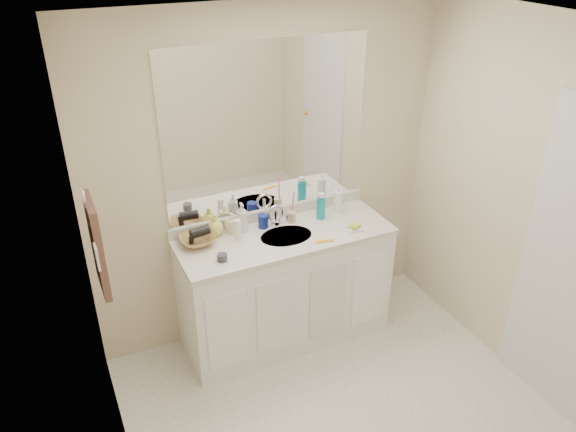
# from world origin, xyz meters

# --- Properties ---
(floor) EXTENTS (2.60, 2.60, 0.00)m
(floor) POSITION_xyz_m (0.00, 0.00, 0.00)
(floor) COLOR silver
(floor) RESTS_ON ground
(ceiling) EXTENTS (2.60, 2.60, 0.02)m
(ceiling) POSITION_xyz_m (0.00, 0.00, 2.40)
(ceiling) COLOR white
(ceiling) RESTS_ON wall_back
(wall_back) EXTENTS (2.60, 0.02, 2.40)m
(wall_back) POSITION_xyz_m (0.00, 1.30, 1.20)
(wall_back) COLOR beige
(wall_back) RESTS_ON floor
(wall_left) EXTENTS (0.02, 2.60, 2.40)m
(wall_left) POSITION_xyz_m (-1.30, 0.00, 1.20)
(wall_left) COLOR beige
(wall_left) RESTS_ON floor
(wall_right) EXTENTS (0.02, 2.60, 2.40)m
(wall_right) POSITION_xyz_m (1.30, 0.00, 1.20)
(wall_right) COLOR beige
(wall_right) RESTS_ON floor
(vanity_cabinet) EXTENTS (1.50, 0.55, 0.85)m
(vanity_cabinet) POSITION_xyz_m (0.00, 1.02, 0.42)
(vanity_cabinet) COLOR white
(vanity_cabinet) RESTS_ON floor
(countertop) EXTENTS (1.52, 0.57, 0.03)m
(countertop) POSITION_xyz_m (0.00, 1.02, 0.86)
(countertop) COLOR silver
(countertop) RESTS_ON vanity_cabinet
(backsplash) EXTENTS (1.52, 0.03, 0.08)m
(backsplash) POSITION_xyz_m (0.00, 1.29, 0.92)
(backsplash) COLOR silver
(backsplash) RESTS_ON countertop
(sink_basin) EXTENTS (0.37, 0.37, 0.02)m
(sink_basin) POSITION_xyz_m (0.00, 1.00, 0.87)
(sink_basin) COLOR beige
(sink_basin) RESTS_ON countertop
(faucet) EXTENTS (0.02, 0.02, 0.11)m
(faucet) POSITION_xyz_m (0.00, 1.18, 0.94)
(faucet) COLOR silver
(faucet) RESTS_ON countertop
(mirror) EXTENTS (1.48, 0.01, 1.20)m
(mirror) POSITION_xyz_m (0.00, 1.29, 1.56)
(mirror) COLOR white
(mirror) RESTS_ON wall_back
(blue_mug) EXTENTS (0.08, 0.08, 0.10)m
(blue_mug) POSITION_xyz_m (-0.10, 1.18, 0.93)
(blue_mug) COLOR navy
(blue_mug) RESTS_ON countertop
(tan_cup) EXTENTS (0.07, 0.07, 0.08)m
(tan_cup) POSITION_xyz_m (0.12, 1.17, 0.92)
(tan_cup) COLOR beige
(tan_cup) RESTS_ON countertop
(toothbrush) EXTENTS (0.02, 0.04, 0.19)m
(toothbrush) POSITION_xyz_m (0.13, 1.17, 1.03)
(toothbrush) COLOR #FF43A7
(toothbrush) RESTS_ON tan_cup
(mouthwash_bottle) EXTENTS (0.08, 0.08, 0.16)m
(mouthwash_bottle) POSITION_xyz_m (0.34, 1.13, 0.96)
(mouthwash_bottle) COLOR #0D91A6
(mouthwash_bottle) RESTS_ON countertop
(clear_pump_bottle) EXTENTS (0.08, 0.08, 0.17)m
(clear_pump_bottle) POSITION_xyz_m (0.50, 1.16, 0.96)
(clear_pump_bottle) COLOR white
(clear_pump_bottle) RESTS_ON countertop
(soap_dish) EXTENTS (0.11, 0.10, 0.01)m
(soap_dish) POSITION_xyz_m (0.48, 0.88, 0.89)
(soap_dish) COLOR white
(soap_dish) RESTS_ON countertop
(green_soap) EXTENTS (0.09, 0.08, 0.03)m
(green_soap) POSITION_xyz_m (0.48, 0.88, 0.90)
(green_soap) COLOR #B3D834
(green_soap) RESTS_ON soap_dish
(orange_comb) EXTENTS (0.13, 0.05, 0.01)m
(orange_comb) POSITION_xyz_m (0.20, 0.82, 0.88)
(orange_comb) COLOR orange
(orange_comb) RESTS_ON countertop
(dark_jar) EXTENTS (0.07, 0.07, 0.05)m
(dark_jar) POSITION_xyz_m (-0.51, 0.89, 0.90)
(dark_jar) COLOR #34343B
(dark_jar) RESTS_ON countertop
(extra_white_bottle) EXTENTS (0.05, 0.05, 0.14)m
(extra_white_bottle) POSITION_xyz_m (-0.31, 1.11, 0.95)
(extra_white_bottle) COLOR white
(extra_white_bottle) RESTS_ON countertop
(soap_bottle_white) EXTENTS (0.09, 0.09, 0.21)m
(soap_bottle_white) POSITION_xyz_m (-0.25, 1.20, 0.99)
(soap_bottle_white) COLOR silver
(soap_bottle_white) RESTS_ON countertop
(soap_bottle_cream) EXTENTS (0.09, 0.09, 0.15)m
(soap_bottle_cream) POSITION_xyz_m (-0.32, 1.22, 0.95)
(soap_bottle_cream) COLOR #F2EEC5
(soap_bottle_cream) RESTS_ON countertop
(soap_bottle_yellow) EXTENTS (0.15, 0.15, 0.15)m
(soap_bottle_yellow) POSITION_xyz_m (-0.44, 1.23, 0.96)
(soap_bottle_yellow) COLOR #DAD755
(soap_bottle_yellow) RESTS_ON countertop
(wicker_basket) EXTENTS (0.25, 0.25, 0.06)m
(wicker_basket) POSITION_xyz_m (-0.59, 1.16, 0.91)
(wicker_basket) COLOR olive
(wicker_basket) RESTS_ON countertop
(hair_dryer) EXTENTS (0.14, 0.08, 0.07)m
(hair_dryer) POSITION_xyz_m (-0.57, 1.16, 0.97)
(hair_dryer) COLOR black
(hair_dryer) RESTS_ON wicker_basket
(towel_ring) EXTENTS (0.01, 0.11, 0.11)m
(towel_ring) POSITION_xyz_m (-1.27, 0.77, 1.55)
(towel_ring) COLOR silver
(towel_ring) RESTS_ON wall_left
(hand_towel) EXTENTS (0.04, 0.32, 0.55)m
(hand_towel) POSITION_xyz_m (-1.25, 0.77, 1.25)
(hand_towel) COLOR #412A23
(hand_towel) RESTS_ON towel_ring
(switch_plate) EXTENTS (0.01, 0.08, 0.13)m
(switch_plate) POSITION_xyz_m (-1.27, 0.57, 1.30)
(switch_plate) COLOR white
(switch_plate) RESTS_ON wall_left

